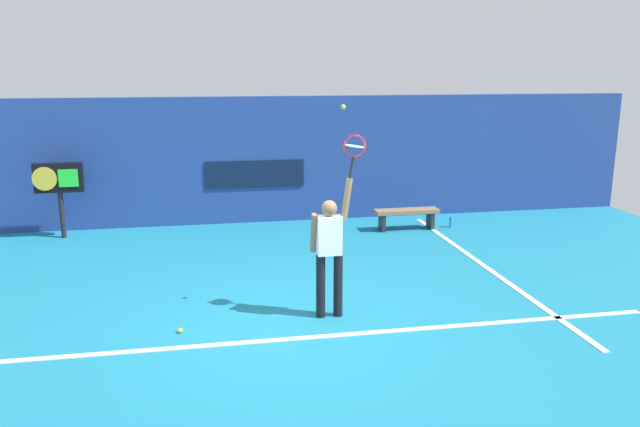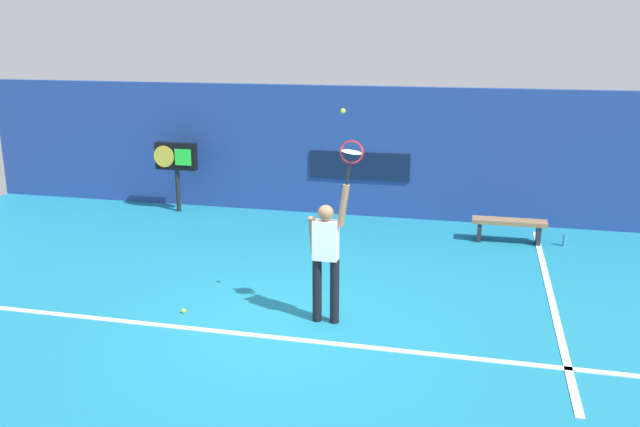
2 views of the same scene
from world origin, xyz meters
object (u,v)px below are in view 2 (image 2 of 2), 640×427
object	(u,v)px
spare_ball	(183,311)
tennis_player	(326,253)
water_bottle	(564,240)
scoreboard_clock	(176,159)
tennis_racket	(351,155)
court_bench	(509,225)
tennis_ball	(343,111)

from	to	relation	value
spare_ball	tennis_player	bearing A→B (deg)	5.61
tennis_player	spare_ball	bearing A→B (deg)	-174.39
tennis_player	water_bottle	xyz separation A→B (m)	(3.64, 4.42, -0.89)
scoreboard_clock	water_bottle	distance (m)	8.34
tennis_racket	court_bench	distance (m)	5.38
scoreboard_clock	court_bench	xyz separation A→B (m)	(7.22, -0.67, -0.86)
tennis_ball	court_bench	world-z (taller)	tennis_ball
water_bottle	spare_ball	bearing A→B (deg)	-140.98
court_bench	spare_ball	xyz separation A→B (m)	(-4.68, -4.62, -0.30)
tennis_player	tennis_racket	xyz separation A→B (m)	(0.34, -0.00, 1.38)
court_bench	tennis_ball	bearing A→B (deg)	-119.05
tennis_ball	water_bottle	distance (m)	6.20
scoreboard_clock	tennis_racket	bearing A→B (deg)	-45.86
scoreboard_clock	tennis_ball	bearing A→B (deg)	-46.10
court_bench	water_bottle	world-z (taller)	court_bench
tennis_ball	spare_ball	distance (m)	3.70
tennis_player	water_bottle	distance (m)	5.79
water_bottle	tennis_ball	bearing A→B (deg)	-128.44
scoreboard_clock	water_bottle	xyz separation A→B (m)	(8.25, -0.67, -1.08)
tennis_ball	court_bench	bearing A→B (deg)	60.95
tennis_ball	spare_ball	world-z (taller)	tennis_ball
tennis_ball	water_bottle	world-z (taller)	tennis_ball
tennis_player	tennis_ball	size ratio (longest dim) A/B	29.27
water_bottle	spare_ball	distance (m)	7.35
tennis_ball	scoreboard_clock	bearing A→B (deg)	133.90
water_bottle	spare_ball	xyz separation A→B (m)	(-5.71, -4.62, -0.09)
scoreboard_clock	tennis_player	bearing A→B (deg)	-47.86
tennis_player	water_bottle	size ratio (longest dim) A/B	8.29
tennis_racket	scoreboard_clock	bearing A→B (deg)	134.14
tennis_player	scoreboard_clock	size ratio (longest dim) A/B	1.27
tennis_racket	water_bottle	xyz separation A→B (m)	(3.30, 4.43, -2.27)
tennis_racket	spare_ball	size ratio (longest dim) A/B	9.13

